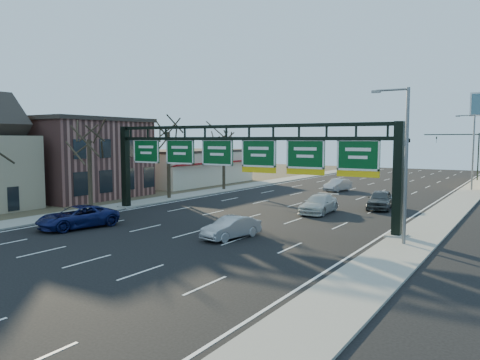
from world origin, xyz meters
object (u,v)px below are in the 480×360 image
Objects in this scene: sign_gantry at (239,159)px; car_blue_suv at (78,217)px; car_white_wagon at (319,204)px; car_silver_sedan at (231,228)px.

car_blue_suv is (-7.88, -8.42, -3.87)m from sign_gantry.
car_white_wagon is at bearing 60.83° from sign_gantry.
car_silver_sedan is 12.18m from car_white_wagon.
sign_gantry reaches higher than car_blue_suv.
sign_gantry is 7.48m from car_silver_sedan.
car_white_wagon is (11.53, 14.96, -0.01)m from car_blue_suv.
car_blue_suv is at bearing -130.59° from car_white_wagon.
car_silver_sedan is at bearing -96.29° from car_white_wagon.
sign_gantry is at bearing 129.70° from car_silver_sedan.
car_blue_suv is at bearing -153.49° from car_silver_sedan.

